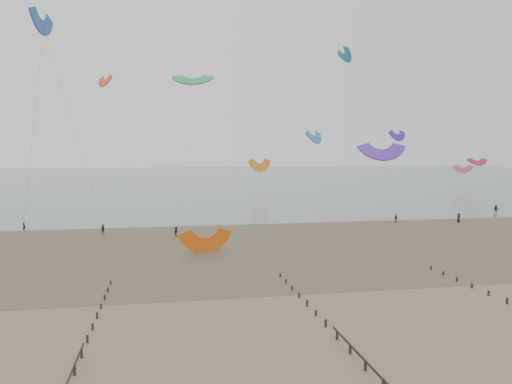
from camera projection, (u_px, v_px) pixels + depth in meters
ground at (266, 314)px, 42.27m from camera, size 500.00×500.00×0.00m
sea_and_shore at (194, 242)px, 75.26m from camera, size 500.00×665.00×0.03m
kitesurfer_lead at (24, 227)px, 85.21m from camera, size 0.66×0.57×1.53m
kitesurfers at (346, 219)px, 94.31m from camera, size 154.11×18.95×1.78m
grounded_kite at (206, 252)px, 67.86m from camera, size 7.29×6.26×3.48m
kites_airborne at (151, 124)px, 126.43m from camera, size 245.17×126.32×38.78m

